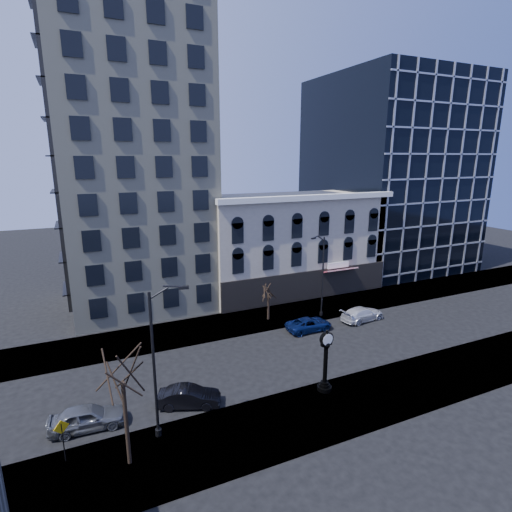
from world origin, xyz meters
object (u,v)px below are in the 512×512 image
street_clock (325,363)px  car_near_a (87,417)px  car_near_b (189,397)px  street_lamp_near (164,322)px  warning_sign (62,433)px

street_clock → car_near_a: street_clock is taller
car_near_a → car_near_b: bearing=-89.4°
car_near_a → car_near_b: (6.43, -0.35, -0.08)m
street_lamp_near → warning_sign: size_ratio=3.77×
street_lamp_near → car_near_a: bearing=163.0°
street_clock → warning_sign: size_ratio=1.82×
street_lamp_near → street_clock: bearing=15.5°
warning_sign → car_near_a: 3.13m
car_near_b → car_near_a: bearing=108.3°
street_lamp_near → car_near_a: street_lamp_near is taller
street_clock → warning_sign: street_clock is taller
street_lamp_near → car_near_a: 8.58m
warning_sign → car_near_b: warning_sign is taller
warning_sign → car_near_b: bearing=-5.7°
street_clock → street_lamp_near: (-11.28, -0.18, 5.21)m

